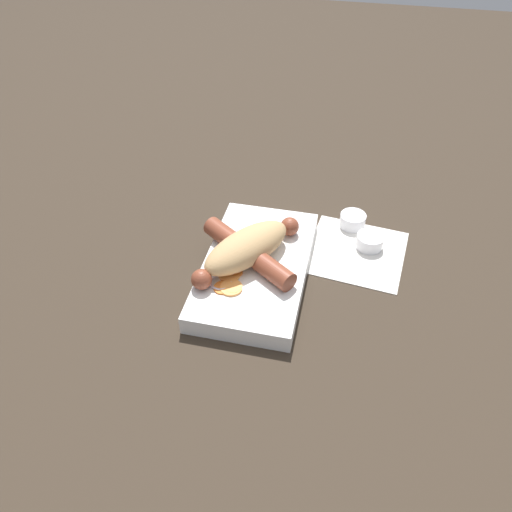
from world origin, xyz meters
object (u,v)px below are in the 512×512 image
object	(u,v)px
sausage	(248,251)
condiment_cup_near	(370,242)
condiment_cup_far	(353,221)
food_tray	(256,268)
bread_roll	(247,246)

from	to	relation	value
sausage	condiment_cup_near	size ratio (longest dim) A/B	3.97
sausage	condiment_cup_far	size ratio (longest dim) A/B	3.97
food_tray	sausage	bearing A→B (deg)	79.94
bread_roll	condiment_cup_near	bearing A→B (deg)	-60.69
condiment_cup_near	food_tray	bearing A→B (deg)	122.11
food_tray	condiment_cup_far	world-z (taller)	food_tray
food_tray	sausage	world-z (taller)	sausage
condiment_cup_near	condiment_cup_far	distance (m)	0.06
condiment_cup_near	sausage	bearing A→B (deg)	119.75
condiment_cup_near	condiment_cup_far	size ratio (longest dim) A/B	1.00
food_tray	condiment_cup_near	xyz separation A→B (m)	(0.10, -0.17, -0.00)
sausage	condiment_cup_near	distance (m)	0.21
bread_roll	food_tray	bearing A→B (deg)	-102.78
food_tray	condiment_cup_near	size ratio (longest dim) A/B	6.15
bread_roll	condiment_cup_far	bearing A→B (deg)	-44.56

